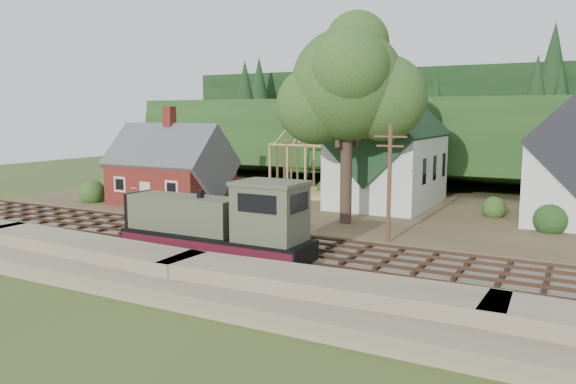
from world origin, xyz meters
The scene contains 16 objects.
ground centered at (0.00, 0.00, 0.00)m, with size 140.00×140.00×0.00m, color #384C1E.
embankment centered at (0.00, -8.50, 0.00)m, with size 64.00×5.00×1.60m, color #7F7259.
railroad_bed centered at (0.00, 0.00, 0.08)m, with size 64.00×11.00×0.16m, color #726B5B.
village_flat centered at (0.00, 18.00, 0.15)m, with size 64.00×26.00×0.30m, color brown.
hillside centered at (0.00, 42.00, 0.00)m, with size 70.00×28.00×8.00m, color #1E3F19.
ridge centered at (0.00, 58.00, 0.00)m, with size 80.00×20.00×12.00m, color black.
depot centered at (-16.00, 11.00, 3.21)m, with size 10.80×7.41×9.00m.
church centered at (2.00, 19.68, 5.18)m, with size 8.40×15.17×13.00m.
timber_frame centered at (-6.00, 22.00, 3.27)m, with size 8.20×6.20×6.99m.
lattice_tower centered at (-6.00, 28.00, 10.03)m, with size 3.20×3.20×12.12m.
big_tree centered at (2.17, 10.08, 10.22)m, with size 10.90×8.40×14.70m.
telegraph_pole_near centered at (7.00, 5.20, 4.25)m, with size 2.20×0.28×8.00m.
locomotive centered at (-0.45, -3.00, 2.13)m, with size 12.01×3.00×4.80m.
car_blue centered at (-9.41, 11.83, 0.87)m, with size 1.35×3.35×1.14m, color #5072AD.
car_green centered at (-22.40, 11.89, 0.86)m, with size 1.18×3.39×1.12m, color #83AC77.
patio_set centered at (-17.35, 8.36, 2.16)m, with size 1.97×1.97×2.19m.
Camera 1 is at (18.37, -29.46, 8.67)m, focal length 35.00 mm.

